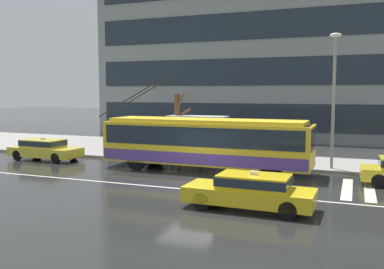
# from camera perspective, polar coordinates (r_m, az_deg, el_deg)

# --- Properties ---
(ground_plane) EXTENTS (160.00, 160.00, 0.00)m
(ground_plane) POSITION_cam_1_polar(r_m,az_deg,el_deg) (19.63, -0.43, -6.56)
(ground_plane) COLOR #252625
(sidewalk_slab) EXTENTS (80.00, 10.00, 0.14)m
(sidewalk_slab) POSITION_cam_1_polar(r_m,az_deg,el_deg) (28.88, 6.84, -2.50)
(sidewalk_slab) COLOR gray
(sidewalk_slab) RESTS_ON ground_plane
(crosswalk_stripe_edge_near) EXTENTS (0.44, 4.40, 0.01)m
(crosswalk_stripe_edge_near) POSITION_cam_1_polar(r_m,az_deg,el_deg) (19.71, 20.19, -6.86)
(crosswalk_stripe_edge_near) COLOR beige
(crosswalk_stripe_edge_near) RESTS_ON ground_plane
(crosswalk_stripe_inner_a) EXTENTS (0.44, 4.40, 0.01)m
(crosswalk_stripe_inner_a) POSITION_cam_1_polar(r_m,az_deg,el_deg) (19.72, 22.82, -6.95)
(crosswalk_stripe_inner_a) COLOR beige
(crosswalk_stripe_inner_a) RESTS_ON ground_plane
(lane_centre_line) EXTENTS (72.00, 0.14, 0.01)m
(lane_centre_line) POSITION_cam_1_polar(r_m,az_deg,el_deg) (18.54, -1.81, -7.29)
(lane_centre_line) COLOR silver
(lane_centre_line) RESTS_ON ground_plane
(trolleybus) EXTENTS (12.02, 2.67, 5.00)m
(trolleybus) POSITION_cam_1_polar(r_m,az_deg,el_deg) (22.52, 1.85, -1.03)
(trolleybus) COLOR yellow
(trolleybus) RESTS_ON ground_plane
(taxi_oncoming_near) EXTENTS (4.65, 1.81, 1.39)m
(taxi_oncoming_near) POSITION_cam_1_polar(r_m,az_deg,el_deg) (15.35, 7.92, -7.41)
(taxi_oncoming_near) COLOR yellow
(taxi_oncoming_near) RESTS_ON ground_plane
(taxi_queued_behind_bus) EXTENTS (4.56, 1.94, 1.39)m
(taxi_queued_behind_bus) POSITION_cam_1_polar(r_m,az_deg,el_deg) (27.77, -19.25, -1.79)
(taxi_queued_behind_bus) COLOR gold
(taxi_queued_behind_bus) RESTS_ON ground_plane
(bus_shelter) EXTENTS (3.65, 1.50, 2.59)m
(bus_shelter) POSITION_cam_1_polar(r_m,az_deg,el_deg) (26.27, 0.85, 1.03)
(bus_shelter) COLOR gray
(bus_shelter) RESTS_ON sidewalk_slab
(pedestrian_at_shelter) EXTENTS (1.32, 1.32, 1.88)m
(pedestrian_at_shelter) POSITION_cam_1_polar(r_m,az_deg,el_deg) (26.41, 1.06, 0.19)
(pedestrian_at_shelter) COLOR #4B4551
(pedestrian_at_shelter) RESTS_ON sidewalk_slab
(pedestrian_approaching_curb) EXTENTS (1.06, 1.06, 1.88)m
(pedestrian_approaching_curb) POSITION_cam_1_polar(r_m,az_deg,el_deg) (28.22, -3.80, 0.47)
(pedestrian_approaching_curb) COLOR #4D4D49
(pedestrian_approaching_curb) RESTS_ON sidewalk_slab
(pedestrian_walking_past) EXTENTS (1.30, 1.30, 2.06)m
(pedestrian_walking_past) POSITION_cam_1_polar(r_m,az_deg,el_deg) (25.04, 6.96, 0.21)
(pedestrian_walking_past) COLOR #4F574C
(pedestrian_walking_past) RESTS_ON sidewalk_slab
(street_lamp) EXTENTS (0.60, 0.32, 7.09)m
(street_lamp) POSITION_cam_1_polar(r_m,az_deg,el_deg) (23.42, 18.58, 5.74)
(street_lamp) COLOR gray
(street_lamp) RESTS_ON sidewalk_slab
(street_tree_bare) EXTENTS (1.17, 0.94, 4.06)m
(street_tree_bare) POSITION_cam_1_polar(r_m,az_deg,el_deg) (26.79, -1.93, 1.63)
(street_tree_bare) COLOR brown
(street_tree_bare) RESTS_ON sidewalk_slab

